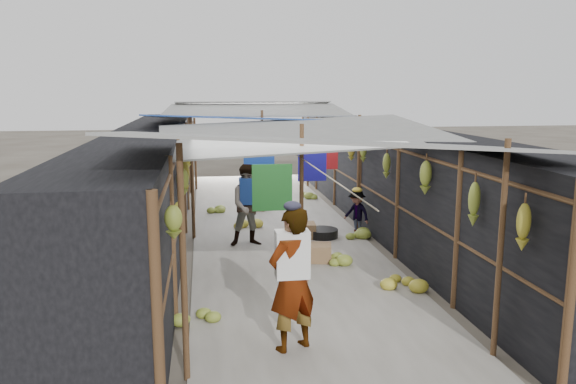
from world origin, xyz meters
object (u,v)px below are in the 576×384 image
vendor_seated (357,213)px  shopper_blue (250,205)px  black_basin (323,233)px  crate_near (302,231)px  vendor_elderly (292,280)px

vendor_seated → shopper_blue: bearing=-113.9°
black_basin → vendor_seated: vendor_seated is taller
crate_near → shopper_blue: shopper_blue is taller
vendor_elderly → vendor_seated: 5.67m
crate_near → black_basin: (0.44, -0.03, -0.07)m
vendor_elderly → shopper_blue: vendor_elderly is taller
black_basin → vendor_elderly: 5.35m
crate_near → vendor_elderly: size_ratio=0.31×
black_basin → vendor_seated: 0.88m
black_basin → shopper_blue: size_ratio=0.39×
crate_near → vendor_elderly: bearing=-95.9°
vendor_elderly → shopper_blue: size_ratio=1.07×
black_basin → vendor_elderly: bearing=-106.2°
crate_near → vendor_seated: (1.21, 0.08, 0.33)m
vendor_elderly → vendor_seated: vendor_elderly is taller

